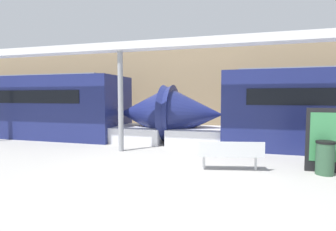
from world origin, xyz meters
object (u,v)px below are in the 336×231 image
train_right (4,107)px  poster_board (331,140)px  support_column_near (121,102)px  bench_near (230,153)px  trash_bin (325,158)px

train_right → poster_board: 15.54m
support_column_near → bench_near: bearing=-21.2°
trash_bin → support_column_near: size_ratio=0.24×
bench_near → poster_board: size_ratio=1.06×
trash_bin → train_right: bearing=165.9°
support_column_near → poster_board: bearing=-8.9°
poster_board → support_column_near: (-6.84, 1.07, 1.01)m
train_right → trash_bin: bearing=-14.1°
train_right → trash_bin: (14.91, -3.76, -1.06)m
trash_bin → bench_near: bearing=-173.5°
train_right → bench_near: size_ratio=10.21×
train_right → trash_bin: size_ratio=21.23×
bench_near → trash_bin: 2.48m
poster_board → support_column_near: 7.00m
trash_bin → poster_board: poster_board is taller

